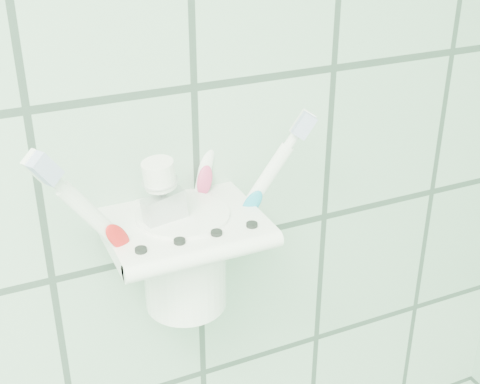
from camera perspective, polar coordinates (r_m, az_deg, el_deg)
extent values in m
cube|color=white|center=(0.61, -6.04, -2.17)|extent=(0.05, 0.02, 0.04)
cube|color=white|center=(0.57, -4.86, -2.96)|extent=(0.13, 0.10, 0.01)
cylinder|color=white|center=(0.53, -2.97, -5.43)|extent=(0.13, 0.01, 0.01)
cylinder|color=black|center=(0.53, -8.45, -4.97)|extent=(0.01, 0.01, 0.00)
cylinder|color=black|center=(0.53, -5.18, -4.25)|extent=(0.01, 0.01, 0.00)
cylinder|color=black|center=(0.54, -2.02, -3.55)|extent=(0.01, 0.01, 0.00)
cylinder|color=black|center=(0.55, 1.02, -2.86)|extent=(0.01, 0.01, 0.00)
cylinder|color=white|center=(0.59, -4.76, -5.76)|extent=(0.07, 0.07, 0.09)
cylinder|color=white|center=(0.57, -4.93, -2.06)|extent=(0.08, 0.08, 0.01)
cylinder|color=black|center=(0.57, -4.93, -1.97)|extent=(0.06, 0.06, 0.00)
cylinder|color=white|center=(0.57, -5.51, -1.84)|extent=(0.11, 0.04, 0.15)
cylinder|color=white|center=(0.53, -5.97, 7.38)|extent=(0.02, 0.02, 0.03)
cube|color=silver|center=(0.52, -5.82, 8.70)|extent=(0.03, 0.02, 0.03)
cube|color=white|center=(0.52, -6.08, 8.92)|extent=(0.03, 0.01, 0.03)
ellipsoid|color=red|center=(0.55, -5.41, -0.23)|extent=(0.03, 0.02, 0.03)
cylinder|color=white|center=(0.58, -5.11, -1.49)|extent=(0.07, 0.06, 0.15)
cylinder|color=white|center=(0.55, -5.49, 6.87)|extent=(0.02, 0.02, 0.02)
cube|color=silver|center=(0.54, -5.34, 8.05)|extent=(0.02, 0.02, 0.03)
cube|color=white|center=(0.54, -5.59, 8.26)|extent=(0.02, 0.01, 0.03)
ellipsoid|color=#D83F72|center=(0.57, -5.00, -0.02)|extent=(0.02, 0.02, 0.03)
cylinder|color=white|center=(0.58, -4.12, -1.67)|extent=(0.10, 0.03, 0.14)
cylinder|color=white|center=(0.55, -4.42, 6.49)|extent=(0.02, 0.01, 0.02)
cube|color=silver|center=(0.54, -4.25, 7.63)|extent=(0.02, 0.01, 0.03)
cube|color=white|center=(0.54, -4.51, 7.84)|extent=(0.02, 0.01, 0.03)
ellipsoid|color=teal|center=(0.57, -3.99, -0.23)|extent=(0.03, 0.01, 0.03)
cube|color=silver|center=(0.58, -5.44, -4.39)|extent=(0.05, 0.02, 0.11)
cube|color=silver|center=(0.61, -5.23, -8.53)|extent=(0.04, 0.01, 0.01)
cone|color=silver|center=(0.55, -5.70, 0.81)|extent=(0.04, 0.04, 0.02)
cylinder|color=white|center=(0.55, -5.77, 2.14)|extent=(0.03, 0.03, 0.03)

